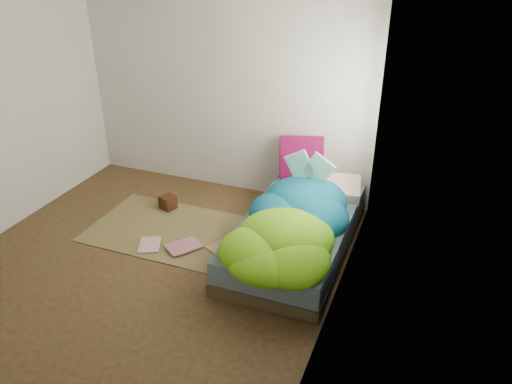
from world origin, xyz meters
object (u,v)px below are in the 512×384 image
at_px(pillow_magenta, 301,158).
at_px(wooden_box, 168,202).
at_px(bed, 296,234).
at_px(floor_book_a, 139,245).
at_px(open_book, 309,158).
at_px(floor_book_b, 178,241).

relative_size(pillow_magenta, wooden_box, 3.16).
bearing_deg(bed, wooden_box, 171.76).
relative_size(bed, pillow_magenta, 4.17).
bearing_deg(pillow_magenta, floor_book_a, -151.20).
height_order(bed, open_book, open_book).
xyz_separation_m(open_book, wooden_box, (-1.58, -0.18, -0.72)).
bearing_deg(floor_book_a, bed, -3.78).
bearing_deg(pillow_magenta, wooden_box, -174.63).
relative_size(wooden_box, floor_book_a, 0.53).
relative_size(pillow_magenta, floor_book_b, 1.46).
distance_m(wooden_box, floor_book_b, 0.74).
height_order(pillow_magenta, floor_book_b, pillow_magenta).
xyz_separation_m(open_book, floor_book_a, (-1.45, -0.97, -0.79)).
bearing_deg(pillow_magenta, bed, -96.33).
xyz_separation_m(bed, wooden_box, (-1.59, 0.23, -0.08)).
relative_size(wooden_box, floor_book_b, 0.46).
distance_m(pillow_magenta, floor_book_b, 1.64).
xyz_separation_m(pillow_magenta, open_book, (0.22, -0.50, 0.23)).
bearing_deg(pillow_magenta, open_book, -86.91).
bearing_deg(floor_book_a, open_book, 9.03).
bearing_deg(floor_book_a, pillow_magenta, 25.40).
bearing_deg(wooden_box, pillow_magenta, 26.55).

